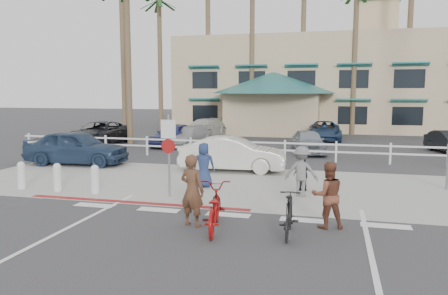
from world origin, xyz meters
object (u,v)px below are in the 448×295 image
(bike_black, at_px, (289,214))
(car_red_compact, at_px, (76,147))
(car_white_sedan, at_px, (233,154))
(bike_red, at_px, (214,208))
(sign_post, at_px, (169,151))

(bike_black, height_order, car_red_compact, car_red_compact)
(car_white_sedan, distance_m, car_red_compact, 7.29)
(bike_red, distance_m, car_red_compact, 11.59)
(sign_post, distance_m, bike_black, 5.06)
(sign_post, height_order, bike_black, sign_post)
(sign_post, bearing_deg, bike_black, -35.43)
(car_red_compact, bearing_deg, sign_post, -130.77)
(car_white_sedan, bearing_deg, bike_black, -161.51)
(car_red_compact, bearing_deg, car_white_sedan, -93.04)
(bike_red, xyz_separation_m, car_white_sedan, (-1.37, 7.81, 0.18))
(bike_black, height_order, car_white_sedan, car_white_sedan)
(bike_black, bearing_deg, car_white_sedan, -69.52)
(bike_red, bearing_deg, car_white_sedan, -90.50)
(bike_red, distance_m, car_white_sedan, 7.93)
(bike_black, relative_size, car_red_compact, 0.36)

